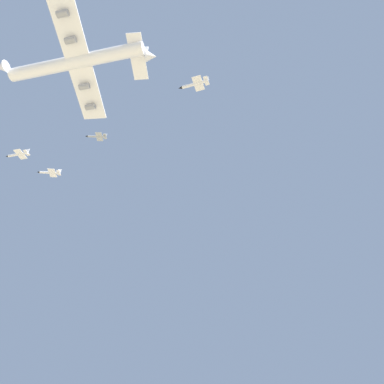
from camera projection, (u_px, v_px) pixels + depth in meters
The scene contains 5 objects.
carrier_jet at pixel (78, 62), 163.32m from camera, with size 57.02×69.52×20.89m.
chase_jet_lead at pixel (50, 173), 222.67m from camera, with size 9.27×15.00×4.00m.
chase_jet_left_wing at pixel (195, 84), 163.32m from camera, with size 12.74×12.93×4.00m.
chase_jet_right_wing at pixel (97, 136), 242.56m from camera, with size 9.63×14.86×4.00m.
chase_jet_trailing at pixel (18, 154), 204.36m from camera, with size 12.07×13.50×4.00m.
Camera 1 is at (-61.64, 89.67, 2.30)m, focal length 32.03 mm.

